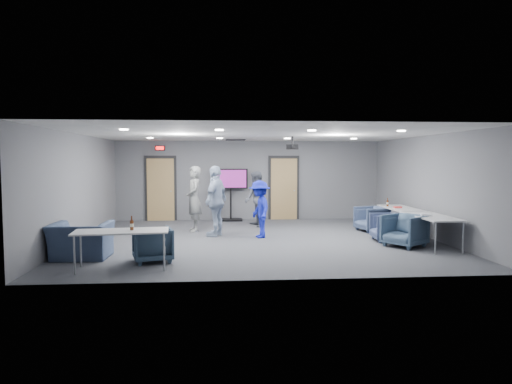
{
  "coord_description": "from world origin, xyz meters",
  "views": [
    {
      "loc": [
        -0.98,
        -11.62,
        2.05
      ],
      "look_at": [
        -0.04,
        0.43,
        1.2
      ],
      "focal_mm": 32.0,
      "sensor_mm": 36.0,
      "label": 1
    }
  ],
  "objects": [
    {
      "name": "person_d",
      "position": [
        0.05,
        0.28,
        0.76
      ],
      "size": [
        0.73,
        1.06,
        1.51
      ],
      "primitive_type": "imported",
      "rotation": [
        0.0,
        0.0,
        -1.39
      ],
      "color": "#1B24B1",
      "rests_on": "floor"
    },
    {
      "name": "table_right_a",
      "position": [
        4.0,
        0.63,
        0.68
      ],
      "size": [
        0.73,
        1.75,
        0.73
      ],
      "rotation": [
        0.0,
        0.0,
        1.57
      ],
      "color": "#BBBEC0",
      "rests_on": "floor"
    },
    {
      "name": "chair_right_a",
      "position": [
        3.35,
        1.11,
        0.36
      ],
      "size": [
        0.94,
        0.93,
        0.71
      ],
      "primitive_type": "imported",
      "rotation": [
        0.0,
        0.0,
        -1.33
      ],
      "color": "#3C4B69",
      "rests_on": "floor"
    },
    {
      "name": "person_c",
      "position": [
        -1.1,
        0.66,
        0.95
      ],
      "size": [
        0.89,
        1.21,
        1.9
      ],
      "primitive_type": "imported",
      "rotation": [
        0.0,
        0.0,
        -2.0
      ],
      "color": "#9CAEC9",
      "rests_on": "floor"
    },
    {
      "name": "person_a",
      "position": [
        -1.74,
        1.51,
        0.94
      ],
      "size": [
        0.57,
        0.76,
        1.87
      ],
      "primitive_type": "imported",
      "rotation": [
        0.0,
        0.0,
        -1.37
      ],
      "color": "gray",
      "rests_on": "floor"
    },
    {
      "name": "wall_back",
      "position": [
        0.0,
        4.0,
        1.35
      ],
      "size": [
        9.0,
        0.02,
        2.7
      ],
      "primitive_type": "cube",
      "color": "slate",
      "rests_on": "floor"
    },
    {
      "name": "table_right_b",
      "position": [
        4.0,
        -1.27,
        0.69
      ],
      "size": [
        0.78,
        1.88,
        0.73
      ],
      "rotation": [
        0.0,
        0.0,
        1.57
      ],
      "color": "#BBBEC0",
      "rests_on": "floor"
    },
    {
      "name": "bottle_front",
      "position": [
        -2.65,
        -2.95,
        0.83
      ],
      "size": [
        0.07,
        0.07,
        0.27
      ],
      "color": "#58270F",
      "rests_on": "table_front_left"
    },
    {
      "name": "person_b",
      "position": [
        0.11,
        2.32,
        0.86
      ],
      "size": [
        0.84,
        0.97,
        1.72
      ],
      "primitive_type": "imported",
      "rotation": [
        0.0,
        0.0,
        -1.32
      ],
      "color": "#535863",
      "rests_on": "floor"
    },
    {
      "name": "tv_stand",
      "position": [
        -0.64,
        3.75,
        1.0
      ],
      "size": [
        1.15,
        0.55,
        1.76
      ],
      "color": "black",
      "rests_on": "floor"
    },
    {
      "name": "chair_right_c",
      "position": [
        3.35,
        -1.25,
        0.39
      ],
      "size": [
        1.17,
        1.16,
        0.77
      ],
      "primitive_type": "imported",
      "rotation": [
        0.0,
        0.0,
        -0.96
      ],
      "color": "#3C5067",
      "rests_on": "floor"
    },
    {
      "name": "chair_right_b",
      "position": [
        3.24,
        -0.46,
        0.35
      ],
      "size": [
        0.82,
        0.8,
        0.7
      ],
      "primitive_type": "imported",
      "rotation": [
        0.0,
        0.0,
        -1.63
      ],
      "color": "#394463",
      "rests_on": "floor"
    },
    {
      "name": "chair_front_b",
      "position": [
        -3.88,
        -2.0,
        0.37
      ],
      "size": [
        1.18,
        1.04,
        0.75
      ],
      "primitive_type": "imported",
      "rotation": [
        0.0,
        0.0,
        3.12
      ],
      "color": "#3C4B68",
      "rests_on": "floor"
    },
    {
      "name": "hvac_diffuser",
      "position": [
        -0.5,
        2.8,
        2.69
      ],
      "size": [
        0.6,
        0.6,
        0.03
      ],
      "primitive_type": "cube",
      "color": "black",
      "rests_on": "ceiling"
    },
    {
      "name": "snack_box",
      "position": [
        3.89,
        0.52,
        0.75
      ],
      "size": [
        0.21,
        0.14,
        0.05
      ],
      "primitive_type": "cube",
      "rotation": [
        0.0,
        0.0,
        -0.04
      ],
      "color": "#E33B38",
      "rests_on": "table_right_a"
    },
    {
      "name": "door_right",
      "position": [
        1.2,
        3.95,
        1.07
      ],
      "size": [
        1.06,
        0.17,
        2.24
      ],
      "color": "black",
      "rests_on": "wall_back"
    },
    {
      "name": "door_left",
      "position": [
        -3.0,
        3.95,
        1.07
      ],
      "size": [
        1.06,
        0.17,
        2.24
      ],
      "color": "black",
      "rests_on": "wall_back"
    },
    {
      "name": "floor",
      "position": [
        0.0,
        0.0,
        0.0
      ],
      "size": [
        9.0,
        9.0,
        0.0
      ],
      "primitive_type": "plane",
      "color": "#373A3F",
      "rests_on": "ground"
    },
    {
      "name": "wall_front",
      "position": [
        0.0,
        -4.0,
        1.35
      ],
      "size": [
        9.0,
        0.02,
        2.7
      ],
      "primitive_type": "cube",
      "color": "slate",
      "rests_on": "floor"
    },
    {
      "name": "ceiling",
      "position": [
        0.0,
        0.0,
        2.7
      ],
      "size": [
        9.0,
        9.0,
        0.0
      ],
      "primitive_type": "plane",
      "rotation": [
        3.14,
        0.0,
        0.0
      ],
      "color": "silver",
      "rests_on": "wall_back"
    },
    {
      "name": "table_front_left",
      "position": [
        -2.84,
        -3.0,
        0.68
      ],
      "size": [
        1.79,
        0.89,
        0.73
      ],
      "rotation": [
        0.0,
        0.0,
        0.1
      ],
      "color": "#BBBEC0",
      "rests_on": "floor"
    },
    {
      "name": "wall_right",
      "position": [
        4.5,
        0.0,
        1.35
      ],
      "size": [
        0.02,
        8.0,
        2.7
      ],
      "primitive_type": "cube",
      "color": "slate",
      "rests_on": "floor"
    },
    {
      "name": "wrapper",
      "position": [
        3.85,
        -1.28,
        0.76
      ],
      "size": [
        0.27,
        0.22,
        0.05
      ],
      "primitive_type": "cube",
      "rotation": [
        0.0,
        0.0,
        -0.25
      ],
      "color": "white",
      "rests_on": "table_right_b"
    },
    {
      "name": "exit_sign",
      "position": [
        -3.0,
        3.93,
        2.45
      ],
      "size": [
        0.32,
        0.08,
        0.16
      ],
      "color": "black",
      "rests_on": "wall_back"
    },
    {
      "name": "bottle_right",
      "position": [
        3.78,
        1.02,
        0.82
      ],
      "size": [
        0.06,
        0.06,
        0.24
      ],
      "color": "#58270F",
      "rests_on": "table_right_a"
    },
    {
      "name": "chair_front_a",
      "position": [
        -2.35,
        -2.4,
        0.35
      ],
      "size": [
        0.92,
        0.94,
        0.7
      ],
      "primitive_type": "imported",
      "rotation": [
        0.0,
        0.0,
        3.42
      ],
      "color": "#34475A",
      "rests_on": "floor"
    },
    {
      "name": "projector",
      "position": [
        0.96,
        0.56,
        2.41
      ],
      "size": [
        0.37,
        0.35,
        0.35
      ],
      "rotation": [
        0.0,
        0.0,
        -0.2
      ],
      "color": "black",
      "rests_on": "ceiling"
    },
    {
      "name": "wall_left",
      "position": [
        -4.5,
        0.0,
        1.35
      ],
      "size": [
        0.02,
        8.0,
        2.7
      ],
      "primitive_type": "cube",
      "color": "slate",
      "rests_on": "floor"
    },
    {
      "name": "downlights",
      "position": [
        0.0,
        0.0,
        2.68
      ],
      "size": [
        6.18,
        3.78,
        0.02
      ],
      "color": "white",
      "rests_on": "ceiling"
    }
  ]
}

